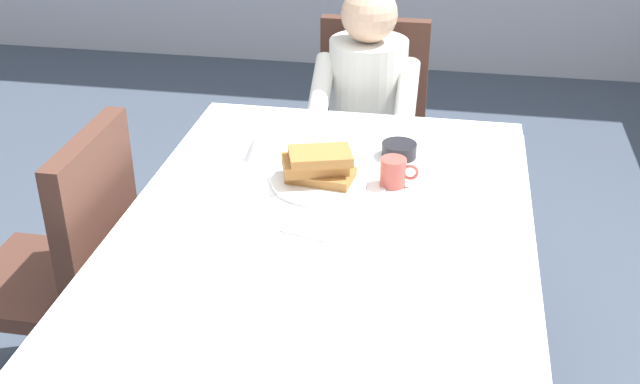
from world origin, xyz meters
The scene contains 13 objects.
dining_table_main centered at (0.00, 0.00, 0.65)m, with size 1.12×1.52×0.74m.
chair_diner centered at (-0.02, 1.17, 0.53)m, with size 0.44×0.45×0.93m.
diner_person centered at (-0.02, 1.01, 0.67)m, with size 0.40×0.43×1.12m.
chair_left_side centered at (-0.77, 0.00, 0.53)m, with size 0.45×0.44×0.93m.
plate_breakfast centered at (-0.05, 0.20, 0.75)m, with size 0.28×0.28×0.02m, color white.
breakfast_stack centered at (-0.06, 0.20, 0.80)m, with size 0.23×0.18×0.09m.
cup_coffee centered at (0.16, 0.23, 0.78)m, with size 0.11×0.08×0.08m.
bowl_butter centered at (0.16, 0.42, 0.76)m, with size 0.11×0.11×0.04m, color black.
syrup_pitcher centered at (-0.28, 0.33, 0.78)m, with size 0.08×0.08×0.07m.
fork_left_of_plate centered at (-0.24, 0.18, 0.74)m, with size 0.18×0.01×0.01m, color silver.
knife_right_of_plate centered at (0.14, 0.18, 0.74)m, with size 0.20×0.01×0.01m, color silver.
spoon_near_edge centered at (-0.04, -0.10, 0.74)m, with size 0.15×0.01×0.01m, color silver.
napkin_folded centered at (-0.37, 0.08, 0.74)m, with size 0.17×0.12×0.01m, color white.
Camera 1 is at (0.31, -1.82, 1.83)m, focal length 44.52 mm.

